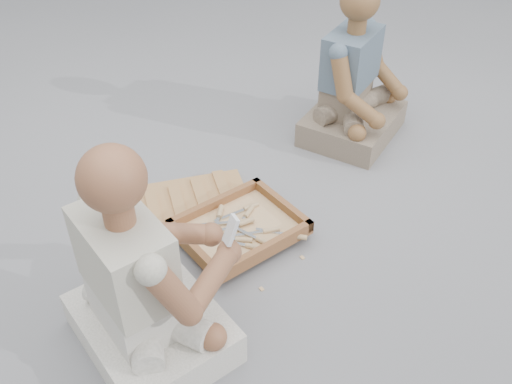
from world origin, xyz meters
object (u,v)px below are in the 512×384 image
carved_panel (191,203)px  companion (354,88)px  tool_tray (240,228)px  craftsman (143,287)px

carved_panel → companion: companion is taller
tool_tray → craftsman: (-0.52, -0.32, 0.23)m
tool_tray → craftsman: bearing=-148.7°
tool_tray → craftsman: 0.66m
carved_panel → craftsman: craftsman is taller
tool_tray → carved_panel: bearing=107.2°
carved_panel → craftsman: size_ratio=0.63×
carved_panel → tool_tray: size_ratio=0.98×
craftsman → tool_tray: bearing=113.8°
carved_panel → craftsman: (-0.43, -0.62, 0.27)m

